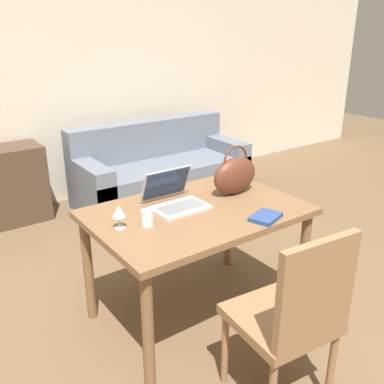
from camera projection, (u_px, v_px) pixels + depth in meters
name	position (u px, v px, depth m)	size (l,w,h in m)	color
wall_back	(35.00, 73.00, 4.13)	(10.00, 0.06, 2.70)	beige
dining_table	(197.00, 223.00, 2.58)	(1.26, 0.86, 0.74)	brown
chair	(293.00, 313.00, 1.95)	(0.48, 0.48, 0.96)	olive
couch	(161.00, 173.00, 4.63)	(1.85, 0.77, 0.82)	slate
laptop	(174.00, 196.00, 2.59)	(0.33, 0.31, 0.22)	silver
drinking_glass	(147.00, 218.00, 2.33)	(0.07, 0.07, 0.09)	silver
wine_glass	(119.00, 212.00, 2.27)	(0.07, 0.07, 0.14)	silver
handbag	(235.00, 175.00, 2.75)	(0.33, 0.13, 0.32)	#592D1E
book	(266.00, 217.00, 2.42)	(0.22, 0.18, 0.02)	navy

